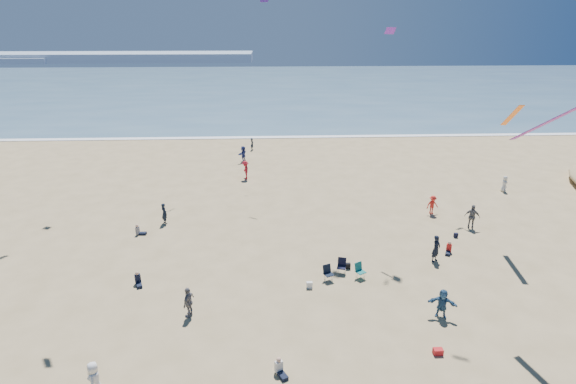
{
  "coord_description": "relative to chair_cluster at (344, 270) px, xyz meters",
  "views": [
    {
      "loc": [
        0.99,
        -14.65,
        14.89
      ],
      "look_at": [
        2.0,
        8.0,
        6.21
      ],
      "focal_mm": 28.0,
      "sensor_mm": 36.0,
      "label": 1
    }
  ],
  "objects": [
    {
      "name": "cooler",
      "position": [
        3.41,
        -7.0,
        -0.35
      ],
      "size": [
        0.45,
        0.3,
        0.3
      ],
      "primitive_type": "cube",
      "color": "red",
      "rests_on": "ground"
    },
    {
      "name": "surf_line",
      "position": [
        -5.49,
        35.77,
        -0.46
      ],
      "size": [
        220.0,
        1.2,
        0.08
      ],
      "primitive_type": "cube",
      "color": "white",
      "rests_on": "ground"
    },
    {
      "name": "kites_aloft",
      "position": [
        3.87,
        3.1,
        14.82
      ],
      "size": [
        46.62,
        44.5,
        27.0
      ],
      "color": "pink",
      "rests_on": "ground"
    },
    {
      "name": "black_backpack",
      "position": [
        0.46,
        1.05,
        -0.31
      ],
      "size": [
        0.3,
        0.22,
        0.38
      ],
      "primitive_type": "cube",
      "color": "black",
      "rests_on": "ground"
    },
    {
      "name": "seated_group",
      "position": [
        -5.02,
        -3.01,
        -0.08
      ],
      "size": [
        22.89,
        23.89,
        0.84
      ],
      "color": "silver",
      "rests_on": "ground"
    },
    {
      "name": "white_tote",
      "position": [
        -2.2,
        -1.06,
        -0.3
      ],
      "size": [
        0.35,
        0.2,
        0.4
      ],
      "primitive_type": "cube",
      "color": "white",
      "rests_on": "ground"
    },
    {
      "name": "chair_cluster",
      "position": [
        0.0,
        0.0,
        0.0
      ],
      "size": [
        2.81,
        1.57,
        1.0
      ],
      "color": "black",
      "rests_on": "ground"
    },
    {
      "name": "standing_flyers",
      "position": [
        -0.29,
        8.33,
        0.36
      ],
      "size": [
        30.62,
        42.1,
        1.9
      ],
      "color": "red",
      "rests_on": "ground"
    },
    {
      "name": "headland_far",
      "position": [
        -65.49,
        160.77,
        1.1
      ],
      "size": [
        110.0,
        20.0,
        3.2
      ],
      "primitive_type": "cube",
      "color": "#7A8EA8",
      "rests_on": "ground"
    },
    {
      "name": "navy_bag",
      "position": [
        9.12,
        5.11,
        -0.33
      ],
      "size": [
        0.28,
        0.18,
        0.34
      ],
      "primitive_type": "cube",
      "color": "black",
      "rests_on": "ground"
    },
    {
      "name": "ocean",
      "position": [
        -5.49,
        85.77,
        -0.47
      ],
      "size": [
        220.0,
        100.0,
        0.06
      ],
      "primitive_type": "cube",
      "color": "#476B84",
      "rests_on": "ground"
    }
  ]
}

